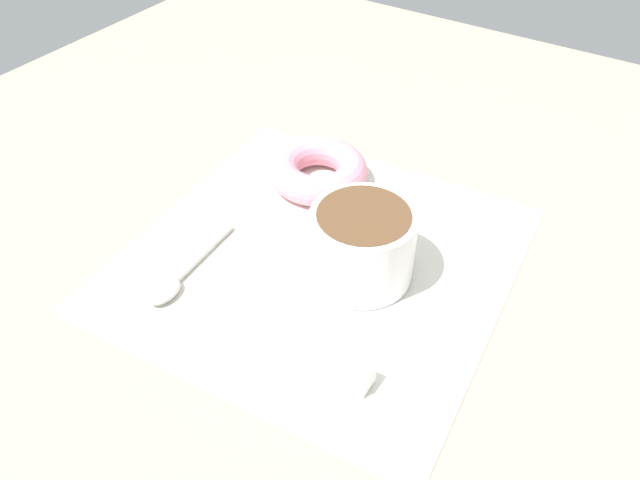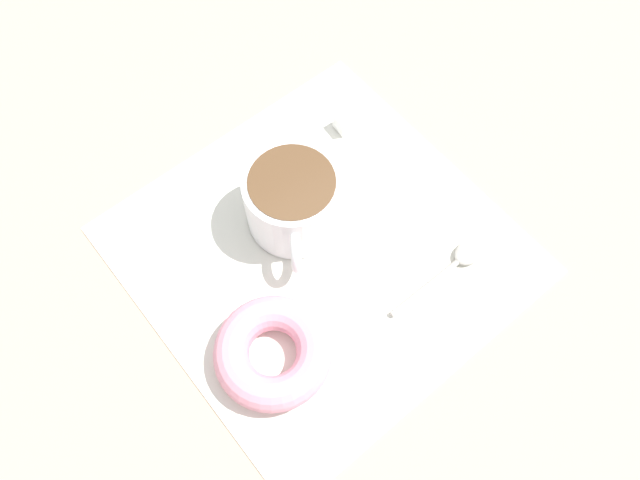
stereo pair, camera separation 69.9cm
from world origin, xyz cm
name	(u,v)px [view 2 (the right image)]	position (x,y,z in cm)	size (l,w,h in cm)	color
ground_plane	(315,234)	(0.00, 0.00, -1.00)	(120.00, 120.00, 2.00)	tan
napkin	(320,249)	(2.13, -0.91, 0.15)	(34.38, 34.38, 0.30)	white
coffee_cup	(293,201)	(-2.13, -1.07, 3.95)	(11.32, 9.40, 7.02)	white
donut	(273,353)	(8.68, -10.65, 1.91)	(10.65, 10.65, 3.22)	pink
spoon	(459,261)	(11.11, 9.32, 0.70)	(2.64, 12.17, 0.90)	#B7B2A8
sugar_cube	(345,122)	(-8.31, 9.71, 1.25)	(1.89, 1.89, 1.89)	white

